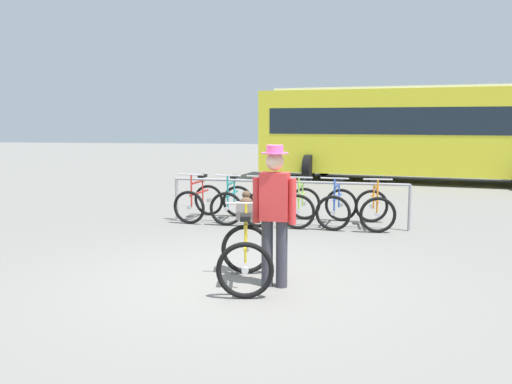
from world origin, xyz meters
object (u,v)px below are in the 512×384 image
object	(u,v)px
racked_bike_teal	(232,203)
bus_distant	(415,129)
racked_bike_yellow	(266,204)
featured_bicycle	(246,244)
racked_bike_lime	(301,206)
racked_bike_blue	(337,207)
racked_bike_orange	(375,208)
person_with_featured_bike	(275,210)
racked_bike_red	(199,202)

from	to	relation	value
racked_bike_teal	bus_distant	bearing A→B (deg)	59.85
racked_bike_yellow	featured_bicycle	xyz separation A→B (m)	(0.27, -4.00, 0.12)
featured_bicycle	bus_distant	distance (m)	12.52
bus_distant	racked_bike_teal	bearing A→B (deg)	-120.15
racked_bike_lime	featured_bicycle	bearing A→B (deg)	-96.17
racked_bike_teal	racked_bike_blue	xyz separation A→B (m)	(2.09, -0.19, -0.00)
racked_bike_yellow	racked_bike_orange	xyz separation A→B (m)	(2.09, -0.19, 0.00)
racked_bike_yellow	racked_bike_lime	bearing A→B (deg)	-5.13
featured_bicycle	person_with_featured_bike	world-z (taller)	person_with_featured_bike
racked_bike_yellow	racked_bike_red	bearing A→B (deg)	174.87
racked_bike_red	racked_bike_lime	size ratio (longest dim) A/B	1.07
featured_bicycle	racked_bike_blue	bearing A→B (deg)	73.85
racked_bike_red	featured_bicycle	bearing A→B (deg)	-68.02
racked_bike_yellow	person_with_featured_bike	distance (m)	4.21
racked_bike_lime	racked_bike_yellow	bearing A→B (deg)	174.87
racked_bike_orange	person_with_featured_bike	world-z (taller)	person_with_featured_bike
racked_bike_lime	racked_bike_orange	size ratio (longest dim) A/B	0.99
racked_bike_yellow	featured_bicycle	size ratio (longest dim) A/B	0.96
racked_bike_lime	racked_bike_blue	xyz separation A→B (m)	(0.70, -0.06, -0.00)
racked_bike_blue	racked_bike_lime	bearing A→B (deg)	174.87
person_with_featured_bike	racked_bike_red	bearing A→B (deg)	115.64
racked_bike_lime	person_with_featured_bike	bearing A→B (deg)	-90.75
racked_bike_blue	bus_distant	xyz separation A→B (m)	(2.47, 8.05, 1.37)
racked_bike_teal	racked_bike_blue	bearing A→B (deg)	-5.13
racked_bike_red	racked_bike_orange	distance (m)	3.50
racked_bike_red	bus_distant	xyz separation A→B (m)	(5.26, 7.80, 1.37)
racked_bike_yellow	racked_bike_blue	distance (m)	1.40
racked_bike_teal	racked_bike_lime	xyz separation A→B (m)	(1.39, -0.13, 0.00)
racked_bike_yellow	bus_distant	size ratio (longest dim) A/B	0.12
featured_bicycle	bus_distant	bearing A→B (deg)	73.21
racked_bike_teal	person_with_featured_bike	bearing A→B (deg)	-72.23
person_with_featured_bike	racked_bike_blue	bearing A→B (deg)	79.37
racked_bike_red	racked_bike_blue	bearing A→B (deg)	-5.13
racked_bike_blue	racked_bike_orange	size ratio (longest dim) A/B	1.04
racked_bike_orange	racked_bike_teal	bearing A→B (deg)	174.87
bus_distant	racked_bike_yellow	bearing A→B (deg)	-116.03
racked_bike_orange	featured_bicycle	size ratio (longest dim) A/B	0.91
racked_bike_teal	racked_bike_lime	bearing A→B (deg)	-5.13
racked_bike_orange	racked_bike_lime	bearing A→B (deg)	174.87
racked_bike_orange	bus_distant	world-z (taller)	bus_distant
person_with_featured_bike	bus_distant	distance (m)	12.50
racked_bike_teal	racked_bike_orange	xyz separation A→B (m)	(2.79, -0.25, -0.00)
racked_bike_teal	bus_distant	size ratio (longest dim) A/B	0.11
racked_bike_red	racked_bike_yellow	bearing A→B (deg)	-5.13
racked_bike_yellow	bus_distant	bearing A→B (deg)	63.97
racked_bike_yellow	racked_bike_orange	size ratio (longest dim) A/B	1.05
racked_bike_red	racked_bike_orange	bearing A→B (deg)	-5.13
racked_bike_lime	featured_bicycle	distance (m)	3.96
racked_bike_blue	featured_bicycle	distance (m)	4.04
racked_bike_red	featured_bicycle	distance (m)	4.45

